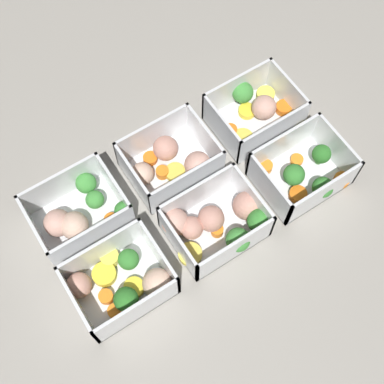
{
  "coord_description": "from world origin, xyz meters",
  "views": [
    {
      "loc": [
        -0.2,
        -0.31,
        0.82
      ],
      "look_at": [
        0.0,
        0.0,
        0.03
      ],
      "focal_mm": 50.0,
      "sensor_mm": 36.0,
      "label": 1
    }
  ],
  "objects_px": {
    "container_far_left": "(79,214)",
    "container_far_right": "(256,111)",
    "container_far_center": "(171,161)",
    "container_near_left": "(122,282)",
    "container_near_right": "(305,172)",
    "container_near_center": "(218,222)"
  },
  "relations": [
    {
      "from": "container_far_right",
      "to": "container_near_left",
      "type": "bearing_deg",
      "value": -158.16
    },
    {
      "from": "container_far_center",
      "to": "container_far_right",
      "type": "xyz_separation_m",
      "value": [
        0.18,
        0.01,
        -0.0
      ]
    },
    {
      "from": "container_near_left",
      "to": "container_far_center",
      "type": "relative_size",
      "value": 1.06
    },
    {
      "from": "container_near_left",
      "to": "container_far_center",
      "type": "bearing_deg",
      "value": 38.26
    },
    {
      "from": "container_near_left",
      "to": "container_far_left",
      "type": "xyz_separation_m",
      "value": [
        -0.0,
        0.14,
        0.0
      ]
    },
    {
      "from": "container_far_center",
      "to": "container_near_left",
      "type": "bearing_deg",
      "value": -141.74
    },
    {
      "from": "container_near_center",
      "to": "container_near_right",
      "type": "distance_m",
      "value": 0.17
    },
    {
      "from": "container_near_center",
      "to": "container_far_center",
      "type": "bearing_deg",
      "value": 91.55
    },
    {
      "from": "container_near_left",
      "to": "container_near_center",
      "type": "distance_m",
      "value": 0.18
    },
    {
      "from": "container_far_left",
      "to": "container_near_right",
      "type": "bearing_deg",
      "value": -21.6
    },
    {
      "from": "container_near_left",
      "to": "container_far_left",
      "type": "bearing_deg",
      "value": 91.05
    },
    {
      "from": "container_near_center",
      "to": "container_far_right",
      "type": "xyz_separation_m",
      "value": [
        0.18,
        0.14,
        -0.0
      ]
    },
    {
      "from": "container_far_right",
      "to": "container_near_center",
      "type": "bearing_deg",
      "value": -141.63
    },
    {
      "from": "container_near_center",
      "to": "container_far_left",
      "type": "bearing_deg",
      "value": 143.1
    },
    {
      "from": "container_far_center",
      "to": "container_far_right",
      "type": "height_order",
      "value": "same"
    },
    {
      "from": "container_far_left",
      "to": "container_far_right",
      "type": "relative_size",
      "value": 0.97
    },
    {
      "from": "container_far_left",
      "to": "container_far_right",
      "type": "distance_m",
      "value": 0.36
    },
    {
      "from": "container_near_left",
      "to": "container_far_right",
      "type": "height_order",
      "value": "same"
    },
    {
      "from": "container_far_right",
      "to": "container_near_right",
      "type": "bearing_deg",
      "value": -91.94
    },
    {
      "from": "container_near_center",
      "to": "container_far_left",
      "type": "xyz_separation_m",
      "value": [
        -0.18,
        0.13,
        -0.0
      ]
    },
    {
      "from": "container_near_left",
      "to": "container_far_left",
      "type": "relative_size",
      "value": 1.06
    },
    {
      "from": "container_near_left",
      "to": "container_near_right",
      "type": "distance_m",
      "value": 0.35
    }
  ]
}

